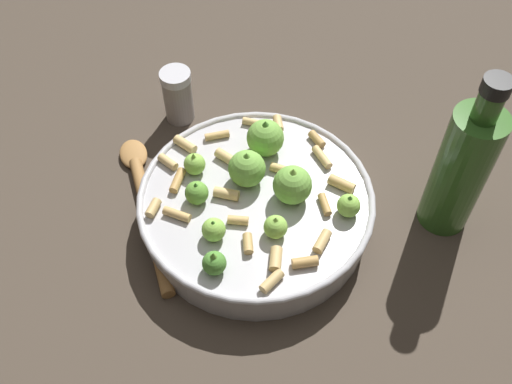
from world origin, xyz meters
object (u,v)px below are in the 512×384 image
object	(u,v)px
olive_oil_bottle	(462,168)
wooden_spoon	(145,201)
cooking_pan	(256,204)
pepper_shaker	(178,95)

from	to	relation	value
olive_oil_bottle	wooden_spoon	bearing A→B (deg)	-25.67
olive_oil_bottle	cooking_pan	bearing A→B (deg)	-21.71
cooking_pan	pepper_shaker	world-z (taller)	cooking_pan
pepper_shaker	olive_oil_bottle	world-z (taller)	olive_oil_bottle
wooden_spoon	pepper_shaker	bearing A→B (deg)	-124.40
cooking_pan	olive_oil_bottle	world-z (taller)	olive_oil_bottle
pepper_shaker	wooden_spoon	xyz separation A→B (m)	(0.09, 0.13, -0.03)
cooking_pan	olive_oil_bottle	xyz separation A→B (m)	(-0.21, 0.08, 0.06)
cooking_pan	pepper_shaker	xyz separation A→B (m)	(0.03, -0.20, 0.01)
cooking_pan	pepper_shaker	size ratio (longest dim) A/B	3.48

